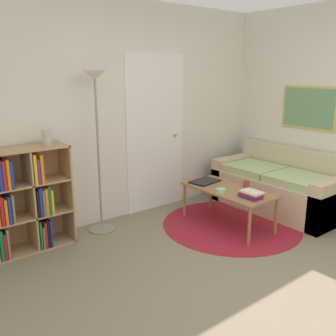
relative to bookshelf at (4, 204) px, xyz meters
name	(u,v)px	position (x,y,z in m)	size (l,w,h in m)	color
ground_plane	(274,299)	(1.46, -2.12, -0.53)	(14.00, 14.00, 0.00)	gray
wall_back	(121,114)	(1.48, 0.21, 0.75)	(7.31, 0.11, 2.60)	silver
wall_right	(311,109)	(3.64, -0.97, 0.77)	(0.08, 5.31, 2.60)	silver
rug	(231,224)	(2.30, -0.88, -0.53)	(1.64, 1.64, 0.01)	maroon
bookshelf	(4,204)	(0.00, 0.00, 0.00)	(1.19, 0.34, 1.06)	tan
floor_lamp	(96,112)	(1.01, -0.04, 0.83)	(0.30, 0.30, 1.79)	gray
couch	(280,187)	(3.24, -0.87, -0.25)	(0.82, 1.67, 0.79)	#CCB793
coffee_table	(228,192)	(2.26, -0.84, -0.13)	(0.53, 1.12, 0.45)	#996B42
laptop	(205,181)	(2.23, -0.48, -0.07)	(0.39, 0.29, 0.02)	black
bowl	(221,191)	(2.07, -0.90, -0.06)	(0.11, 0.11, 0.05)	#9ED193
book_stack_on_table	(251,194)	(2.21, -1.22, -0.04)	(0.16, 0.24, 0.08)	#7F287A
cup	(246,184)	(2.47, -0.93, -0.04)	(0.07, 0.07, 0.09)	#A33D33
vase_on_shelf	(47,137)	(0.47, 0.00, 0.60)	(0.09, 0.09, 0.16)	#B7B2A8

